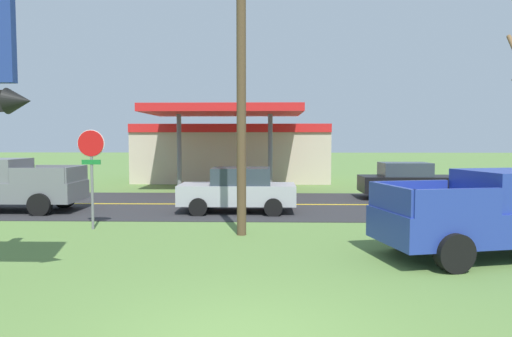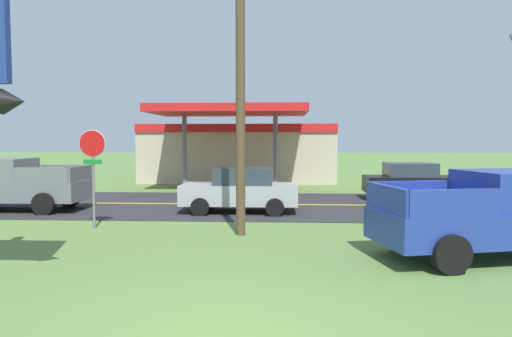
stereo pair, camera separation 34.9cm
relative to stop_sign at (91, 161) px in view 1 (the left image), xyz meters
The scene contains 9 objects.
road_asphalt 7.45m from the stop_sign, 47.57° to the left, with size 140.00×8.00×0.02m, color #2B2B2D.
road_centre_line 7.44m from the stop_sign, 47.57° to the left, with size 126.00×0.20×0.01m, color gold.
stop_sign is the anchor object (origin of this frame).
utility_pole 5.33m from the stop_sign, ahead, with size 2.14×0.26×9.06m.
gas_station 16.65m from the stop_sign, 79.97° to the left, with size 12.00×11.50×4.40m.
pickup_blue_parked_on_lawn 10.78m from the stop_sign, 15.57° to the right, with size 5.51×3.09×1.96m.
pickup_grey_on_road 5.62m from the stop_sign, 143.38° to the left, with size 5.20×2.24×1.96m.
car_silver_near_lane 5.40m from the stop_sign, 38.67° to the left, with size 4.20×2.00×1.64m.
car_black_mid_lane 13.59m from the stop_sign, 32.59° to the left, with size 4.20×2.00×1.64m.
Camera 1 is at (0.37, -5.67, 2.65)m, focal length 32.33 mm.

